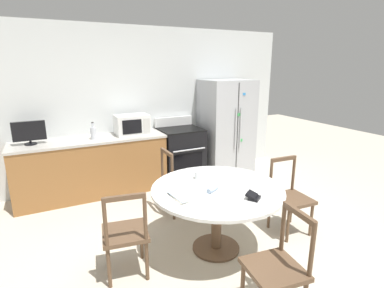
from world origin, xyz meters
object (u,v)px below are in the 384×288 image
oven_range (181,154)px  dining_chair_near (277,268)px  countertop_tv (29,132)px  dining_chair_right (290,198)px  refrigerator (226,127)px  microwave (132,125)px  dining_chair_left (125,234)px  candle_glass (198,176)px  dining_chair_far (178,182)px  wallet (253,196)px  counter_bottle (93,133)px

oven_range → dining_chair_near: oven_range is taller
countertop_tv → dining_chair_right: (2.74, -2.21, -0.64)m
refrigerator → microwave: size_ratio=3.32×
oven_range → microwave: bearing=176.9°
dining_chair_left → dining_chair_right: same height
refrigerator → dining_chair_left: refrigerator is taller
countertop_tv → candle_glass: countertop_tv is taller
countertop_tv → refrigerator: bearing=-1.5°
oven_range → microwave: size_ratio=2.08×
microwave → dining_chair_left: 2.30m
candle_glass → dining_chair_far: bearing=86.0°
candle_glass → wallet: size_ratio=0.47×
dining_chair_far → dining_chair_right: (1.00, -1.05, 0.00)m
dining_chair_right → candle_glass: dining_chair_right is taller
microwave → candle_glass: size_ratio=6.42×
wallet → refrigerator: bearing=62.4°
microwave → countertop_tv: (-1.46, 0.00, 0.02)m
oven_range → countertop_tv: 2.36m
dining_chair_left → candle_glass: dining_chair_left is taller
counter_bottle → dining_chair_left: 2.10m
dining_chair_right → wallet: bearing=25.2°
dining_chair_right → wallet: dining_chair_right is taller
counter_bottle → candle_glass: size_ratio=3.21×
microwave → dining_chair_left: bearing=-108.2°
candle_glass → counter_bottle: bearing=116.1°
oven_range → dining_chair_far: oven_range is taller
dining_chair_left → wallet: dining_chair_left is taller
dining_chair_right → candle_glass: size_ratio=11.13×
countertop_tv → candle_glass: 2.50m
refrigerator → counter_bottle: bearing=179.8°
microwave → wallet: microwave is taller
dining_chair_near → wallet: (0.20, 0.59, 0.32)m
oven_range → dining_chair_far: size_ratio=1.20×
refrigerator → dining_chair_far: 1.85m
candle_glass → microwave: bearing=97.5°
countertop_tv → dining_chair_right: 3.57m
counter_bottle → wallet: counter_bottle is taller
microwave → dining_chair_far: bearing=-76.1°
oven_range → wallet: (-0.37, -2.49, 0.29)m
dining_chair_near → countertop_tv: bearing=35.8°
countertop_tv → counter_bottle: 0.85m
refrigerator → counter_bottle: 2.36m
refrigerator → countertop_tv: 3.20m
oven_range → dining_chair_far: (-0.54, -1.11, -0.03)m
microwave → wallet: (0.46, -2.53, -0.30)m
dining_chair_right → refrigerator: bearing=-98.5°
refrigerator → candle_glass: refrigerator is taller
refrigerator → microwave: bearing=177.2°
microwave → countertop_tv: 1.46m
dining_chair_left → wallet: size_ratio=5.23×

